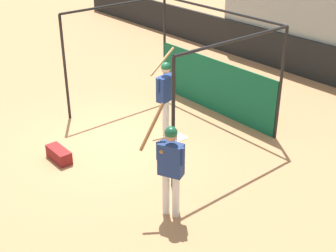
% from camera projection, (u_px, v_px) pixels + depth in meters
% --- Properties ---
extents(ground_plane, '(60.00, 60.00, 0.00)m').
position_uv_depth(ground_plane, '(115.00, 139.00, 11.11)').
color(ground_plane, '#A8754C').
extents(outfield_wall, '(24.00, 0.12, 1.20)m').
position_uv_depth(outfield_wall, '(296.00, 56.00, 14.83)').
color(outfield_wall, black).
rests_on(outfield_wall, ground).
extents(bleacher_section, '(6.50, 3.20, 2.88)m').
position_uv_depth(bleacher_section, '(330.00, 21.00, 15.41)').
color(bleacher_section, '#9E9E99').
rests_on(bleacher_section, ground).
extents(batting_cage, '(4.19, 3.26, 2.72)m').
position_uv_depth(batting_cage, '(202.00, 74.00, 11.77)').
color(batting_cage, black).
rests_on(batting_cage, ground).
extents(home_plate, '(0.44, 0.44, 0.02)m').
position_uv_depth(home_plate, '(175.00, 137.00, 11.15)').
color(home_plate, white).
rests_on(home_plate, ground).
extents(player_batter, '(0.58, 0.88, 1.96)m').
position_uv_depth(player_batter, '(166.00, 91.00, 10.91)').
color(player_batter, silver).
rests_on(player_batter, ground).
extents(player_waiting, '(0.63, 0.62, 2.08)m').
position_uv_depth(player_waiting, '(170.00, 163.00, 8.02)').
color(player_waiting, silver).
rests_on(player_waiting, ground).
extents(equipment_bag, '(0.70, 0.28, 0.28)m').
position_uv_depth(equipment_bag, '(59.00, 154.00, 10.16)').
color(equipment_bag, maroon).
rests_on(equipment_bag, ground).
extents(baseball, '(0.07, 0.07, 0.07)m').
position_uv_depth(baseball, '(159.00, 141.00, 10.91)').
color(baseball, white).
rests_on(baseball, ground).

